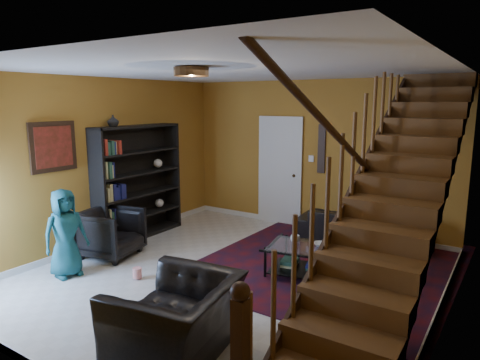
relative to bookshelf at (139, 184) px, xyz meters
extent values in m
plane|color=beige|center=(2.40, -0.60, -0.96)|extent=(5.50, 5.50, 0.00)
plane|color=#A67224|center=(2.40, 2.15, 0.44)|extent=(5.20, 0.00, 5.20)
plane|color=#A67224|center=(2.40, -3.35, 0.44)|extent=(5.20, 0.00, 5.20)
plane|color=#A67224|center=(-0.20, -0.60, 0.44)|extent=(0.00, 5.50, 5.50)
plane|color=#A67224|center=(5.00, -0.60, 0.44)|extent=(0.00, 5.50, 5.50)
plane|color=white|center=(2.40, -0.60, 1.84)|extent=(5.50, 5.50, 0.00)
cube|color=silver|center=(2.40, 2.14, -0.91)|extent=(5.20, 0.02, 0.10)
cube|color=silver|center=(-0.19, -0.60, -0.91)|extent=(0.02, 5.50, 0.10)
cube|color=#A67224|center=(4.53, -0.60, 0.36)|extent=(0.95, 4.92, 2.83)
cube|color=black|center=(4.07, -0.60, 0.44)|extent=(0.04, 5.02, 3.02)
cylinder|color=black|center=(4.10, -0.60, 0.89)|extent=(0.07, 4.20, 2.44)
cube|color=black|center=(0.00, 0.00, 0.04)|extent=(0.35, 1.80, 2.00)
cube|color=black|center=(0.00, 0.00, -0.56)|extent=(0.35, 1.72, 0.03)
cube|color=black|center=(0.00, 0.00, 0.20)|extent=(0.35, 1.72, 0.03)
cube|color=silver|center=(1.70, 2.12, 0.06)|extent=(0.82, 0.05, 2.05)
cube|color=maroon|center=(-0.17, -1.50, 0.79)|extent=(0.04, 0.74, 0.74)
cube|color=black|center=(2.55, 2.13, 0.59)|extent=(0.14, 0.03, 0.90)
cylinder|color=#3F2814|center=(2.40, -1.40, 1.78)|extent=(0.40, 0.40, 0.10)
cube|color=#4B0D12|center=(3.39, 0.66, -0.95)|extent=(3.53, 4.02, 0.02)
imported|color=black|center=(3.44, 1.70, -0.67)|extent=(2.08, 0.97, 0.59)
imported|color=black|center=(0.35, -0.97, -0.59)|extent=(0.98, 0.96, 0.76)
imported|color=black|center=(3.03, -2.46, -0.59)|extent=(1.19, 1.31, 0.75)
imported|color=black|center=(3.60, 1.75, -0.79)|extent=(0.48, 0.35, 1.24)
imported|color=black|center=(3.19, 1.75, -0.80)|extent=(0.65, 0.53, 1.23)
imported|color=#17515A|center=(0.45, -1.83, -0.34)|extent=(0.50, 0.67, 1.24)
cube|color=black|center=(2.82, -0.39, -0.74)|extent=(0.04, 0.04, 0.45)
cube|color=black|center=(3.95, -0.39, -0.74)|extent=(0.04, 0.04, 0.45)
cube|color=black|center=(2.82, 0.25, -0.74)|extent=(0.04, 0.04, 0.45)
cube|color=black|center=(3.95, 0.25, -0.74)|extent=(0.04, 0.04, 0.45)
cube|color=black|center=(3.38, -0.07, -0.85)|extent=(1.24, 0.85, 0.02)
cube|color=silver|center=(3.38, -0.07, -0.52)|extent=(1.31, 0.92, 0.02)
imported|color=#999999|center=(3.08, -0.01, -0.46)|extent=(0.16, 0.16, 0.10)
imported|color=#999999|center=(3.54, 0.02, -0.46)|extent=(0.13, 0.13, 0.09)
imported|color=#999999|center=(3.46, 0.03, -0.48)|extent=(0.27, 0.27, 0.05)
imported|color=#999999|center=(0.00, -0.50, 1.13)|extent=(0.18, 0.18, 0.19)
cylinder|color=red|center=(1.37, -1.39, -0.87)|extent=(0.16, 0.16, 0.14)
camera|label=1|loc=(5.57, -5.26, 1.45)|focal=32.00mm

